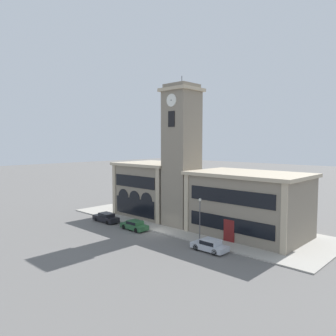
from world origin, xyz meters
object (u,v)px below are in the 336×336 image
Objects in this scene: parked_car_near at (106,217)px; parked_car_far at (210,245)px; parked_car_mid at (135,225)px; street_lamp at (200,213)px.

parked_car_near reaches higher than parked_car_far.
parked_car_near is 19.81m from parked_car_far.
parked_car_far is (13.07, -0.00, 0.01)m from parked_car_mid.
parked_car_mid is at bearing -168.82° from street_lamp.
parked_car_near is at bearing 0.06° from parked_car_far.
parked_car_mid is 13.07m from parked_car_far.
street_lamp is at bearing -168.75° from parked_car_mid.
parked_car_far is 4.66m from street_lamp.
street_lamp is (10.05, 1.99, 2.96)m from parked_car_mid.
parked_car_near reaches higher than parked_car_mid.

